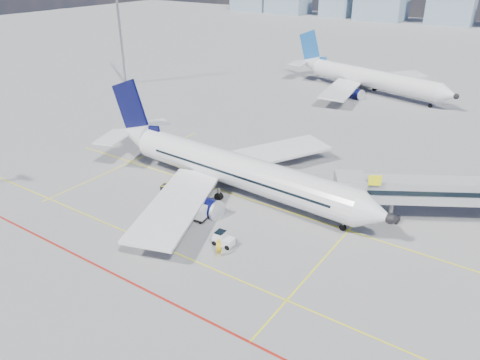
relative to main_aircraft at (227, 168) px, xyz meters
The scene contains 10 objects.
ground 9.55m from the main_aircraft, 71.77° to the right, with size 420.00×420.00×0.00m, color gray.
apron_markings 13.06m from the main_aircraft, 79.82° to the right, with size 90.00×35.12×0.01m.
jet_bridge 27.63m from the main_aircraft, 17.63° to the left, with size 23.55×15.78×6.30m.
floodlight_mast_nw 61.81m from the main_aircraft, 148.92° to the left, with size 3.20×0.61×25.45m.
main_aircraft is the anchor object (origin of this frame).
second_aircraft 56.29m from the main_aircraft, 92.73° to the left, with size 40.33×34.59×11.96m.
baggage_tug 12.91m from the main_aircraft, 56.87° to the right, with size 2.28×1.45×1.54m.
cargo_dolly 8.51m from the main_aircraft, 83.16° to the right, with size 3.47×1.92×1.81m.
belt_loader 7.09m from the main_aircraft, 142.15° to the right, with size 5.50×2.64×2.22m.
ramp_worker 14.91m from the main_aircraft, 57.87° to the right, with size 0.73×0.48×1.99m, color gold.
Camera 1 is at (28.91, -35.30, 27.64)m, focal length 35.00 mm.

